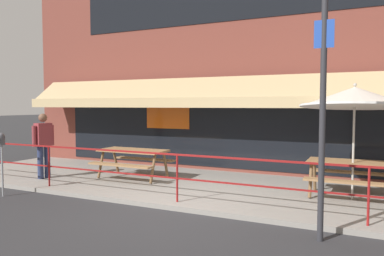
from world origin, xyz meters
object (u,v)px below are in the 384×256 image
(picnic_table_centre, at_px, (353,169))
(street_sign_pole, at_px, (323,95))
(parking_meter_near, at_px, (1,145))
(patio_umbrella_centre, at_px, (355,98))
(pedestrian_walking, at_px, (43,142))
(picnic_table_left, at_px, (133,156))

(picnic_table_centre, bearing_deg, street_sign_pole, -97.70)
(parking_meter_near, relative_size, street_sign_pole, 0.33)
(picnic_table_centre, relative_size, patio_umbrella_centre, 0.76)
(pedestrian_walking, xyz_separation_m, street_sign_pole, (7.12, -1.41, 1.12))
(picnic_table_centre, height_order, patio_umbrella_centre, patio_umbrella_centre)
(parking_meter_near, xyz_separation_m, street_sign_pole, (6.71, 0.15, 1.03))
(picnic_table_centre, xyz_separation_m, pedestrian_walking, (-7.47, -1.18, 0.35))
(picnic_table_left, xyz_separation_m, patio_umbrella_centre, (5.31, 0.06, 1.47))
(pedestrian_walking, relative_size, street_sign_pole, 0.40)
(picnic_table_left, relative_size, picnic_table_centre, 1.00)
(patio_umbrella_centre, distance_m, pedestrian_walking, 7.62)
(picnic_table_left, bearing_deg, street_sign_pole, -25.58)
(picnic_table_left, bearing_deg, patio_umbrella_centre, 0.66)
(patio_umbrella_centre, bearing_deg, pedestrian_walking, -172.16)
(patio_umbrella_centre, xyz_separation_m, pedestrian_walking, (-7.47, -1.03, -1.12))
(picnic_table_centre, distance_m, parking_meter_near, 7.58)
(picnic_table_centre, height_order, street_sign_pole, street_sign_pole)
(picnic_table_left, distance_m, patio_umbrella_centre, 5.51)
(patio_umbrella_centre, height_order, parking_meter_near, patio_umbrella_centre)
(pedestrian_walking, bearing_deg, picnic_table_centre, 8.95)
(pedestrian_walking, distance_m, parking_meter_near, 1.62)
(picnic_table_left, distance_m, pedestrian_walking, 2.39)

